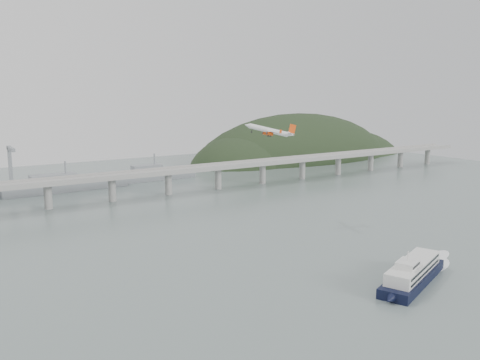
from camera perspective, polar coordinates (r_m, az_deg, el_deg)
ground at (r=269.66m, az=6.45°, el=-9.26°), size 900.00×900.00×0.00m
bridge at (r=433.57m, az=-10.61°, el=0.36°), size 800.00×22.00×23.90m
headland at (r=700.58m, az=7.29°, el=0.99°), size 365.00×155.00×156.00m
ferry at (r=253.88m, az=18.84°, el=-9.84°), size 89.53×42.49×17.70m
airliner at (r=322.83m, az=3.41°, el=5.54°), size 33.17×30.86×10.57m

